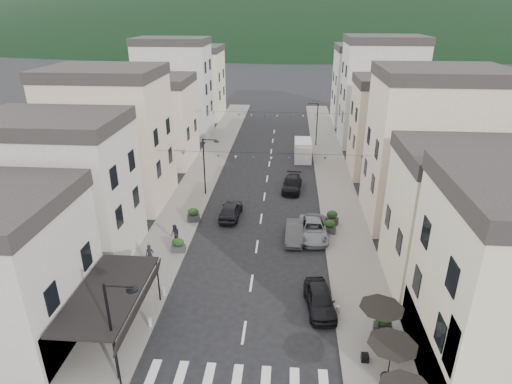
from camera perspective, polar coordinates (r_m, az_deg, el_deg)
sidewalk_left at (r=50.21m, az=-7.03°, el=2.51°), size 4.00×76.00×0.12m
sidewalk_right at (r=49.52m, az=10.26°, el=2.00°), size 4.00×76.00×0.12m
hill_backdrop at (r=314.45m, az=4.37°, el=20.09°), size 640.00×360.00×70.00m
boutique_awning at (r=25.80m, az=-18.59°, el=-12.76°), size 3.77×7.50×3.28m
buildings_row_left at (r=55.59m, az=-13.40°, el=10.63°), size 10.20×54.16×14.00m
buildings_row_right at (r=53.23m, az=17.93°, el=9.81°), size 10.20×54.16×14.50m
cafe_terrace at (r=23.41m, az=17.66°, el=-19.29°), size 2.50×8.10×2.53m
streetlamp_left_near at (r=22.78m, az=-18.22°, el=-16.30°), size 1.70×0.56×6.00m
streetlamp_left_far at (r=43.13m, az=-6.60°, el=4.13°), size 1.70×0.56×6.00m
streetlamp_right_far at (r=59.73m, az=7.89°, el=9.51°), size 1.70×0.56×6.00m
bollards at (r=26.18m, az=-1.75°, el=-18.25°), size 11.66×10.26×0.60m
bunting_near at (r=38.00m, az=0.82°, el=4.73°), size 19.00×0.28×0.62m
bunting_far at (r=53.39m, az=1.97°, el=10.22°), size 19.00×0.28×0.62m
parked_car_a at (r=28.37m, az=8.50°, el=-13.96°), size 2.20×4.42×1.45m
parked_car_b at (r=35.73m, az=5.13°, el=-5.38°), size 1.54×4.13×1.35m
parked_car_c at (r=36.32m, az=7.65°, el=-4.93°), size 2.43×5.15×1.42m
parked_car_d at (r=45.26m, az=4.82°, el=1.05°), size 2.29×4.78×1.34m
parked_car_e at (r=39.28m, az=-3.39°, el=-2.42°), size 1.95×4.41×1.47m
delivery_van at (r=54.93m, az=6.26°, el=5.69°), size 2.11×5.26×2.52m
pedestrian_a at (r=32.86m, az=-13.96°, el=-8.20°), size 0.67×0.49×1.72m
pedestrian_b at (r=35.38m, az=-10.73°, el=-5.54°), size 1.01×1.00×1.65m
planter_la at (r=34.28m, az=-10.33°, el=-6.98°), size 1.12×0.69×1.20m
planter_lb at (r=38.74m, az=-8.33°, el=-3.02°), size 1.23×0.80×1.28m
planter_ra at (r=27.34m, az=16.58°, el=-16.54°), size 1.14×0.73×1.19m
planter_rb at (r=36.94m, az=9.78°, el=-4.55°), size 1.18×0.78×1.22m
planter_rc at (r=38.49m, az=10.09°, el=-3.35°), size 1.27×0.97×1.26m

